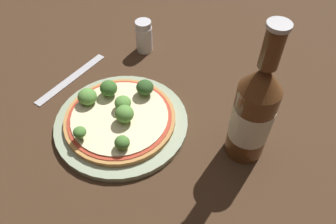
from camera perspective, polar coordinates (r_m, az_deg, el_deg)
The scene contains 13 objects.
ground_plane at distance 0.62m, azimuth -6.08°, elevation -2.40°, with size 3.00×3.00×0.00m, color #3D2819.
plate at distance 0.62m, azimuth -8.08°, elevation -1.84°, with size 0.25×0.25×0.01m.
pizza at distance 0.61m, azimuth -8.36°, elevation -1.05°, with size 0.21×0.21×0.01m.
broccoli_floret_0 at distance 0.55m, azimuth -8.00°, elevation -5.32°, with size 0.03×0.03×0.02m.
broccoli_floret_1 at distance 0.63m, azimuth -13.88°, elevation 2.61°, with size 0.04×0.04×0.03m.
broccoli_floret_2 at distance 0.58m, azimuth -7.33°, elevation -0.57°, with size 0.03×0.03×0.03m.
broccoli_floret_3 at distance 0.63m, azimuth -10.51°, elevation 3.99°, with size 0.03×0.03×0.03m.
broccoli_floret_4 at distance 0.58m, azimuth -15.13°, elevation -3.45°, with size 0.02×0.02×0.02m.
broccoli_floret_5 at distance 0.61m, azimuth -7.55°, elevation 1.78°, with size 0.03×0.03×0.03m.
broccoli_floret_6 at distance 0.63m, azimuth -4.05°, elevation 4.30°, with size 0.03×0.03×0.03m.
beer_bottle at distance 0.53m, azimuth 14.65°, elevation -0.13°, with size 0.07×0.07×0.26m.
pepper_shaker at distance 0.77m, azimuth -4.22°, elevation 13.00°, with size 0.04×0.04×0.08m.
fork at distance 0.74m, azimuth -16.46°, elevation 5.66°, with size 0.07×0.19×0.00m.
Camera 1 is at (0.34, -0.20, 0.48)m, focal length 35.00 mm.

